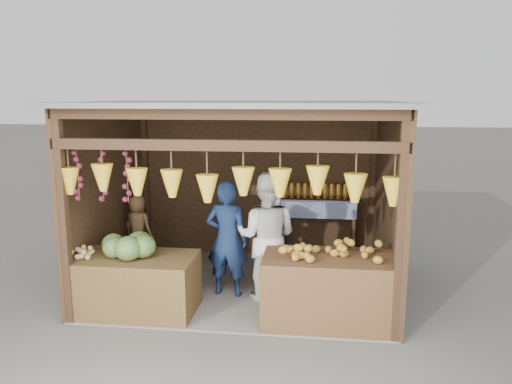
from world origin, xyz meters
TOP-DOWN VIEW (x-y plane):
  - ground at (0.00, 0.00)m, footprint 80.00×80.00m
  - stall_structure at (-0.03, -0.04)m, footprint 4.30×3.30m
  - back_shelf at (1.05, 1.28)m, footprint 1.25×0.32m
  - counter_left at (-1.23, -1.05)m, footprint 1.51×0.85m
  - counter_right at (1.19, -1.07)m, footprint 1.58×0.85m
  - stool at (-1.66, 0.23)m, footprint 0.31×0.31m
  - man_standing at (-0.18, -0.36)m, footprint 0.63×0.45m
  - woman_standing at (0.37, -0.40)m, footprint 0.93×0.76m
  - vendor_seated at (-1.66, 0.23)m, footprint 0.56×0.46m
  - melon_pile at (-1.32, -1.05)m, footprint 1.00×0.50m
  - tanfruit_pile at (-1.88, -1.13)m, footprint 0.34×0.40m
  - mango_pile at (1.20, -1.06)m, footprint 1.40×0.64m

SIDE VIEW (x-z plane):
  - ground at x=0.00m, z-range 0.00..0.00m
  - stool at x=-1.66m, z-range 0.00..0.29m
  - counter_left at x=-1.23m, z-range 0.00..0.74m
  - counter_right at x=1.19m, z-range 0.00..0.85m
  - vendor_seated at x=-1.66m, z-range 0.29..1.28m
  - tanfruit_pile at x=-1.88m, z-range 0.74..0.87m
  - man_standing at x=-0.18m, z-range 0.00..1.62m
  - back_shelf at x=1.05m, z-range 0.21..1.54m
  - woman_standing at x=0.37m, z-range 0.00..1.75m
  - melon_pile at x=-1.32m, z-range 0.74..1.06m
  - mango_pile at x=1.20m, z-range 0.85..1.07m
  - stall_structure at x=-0.03m, z-range 0.34..3.00m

